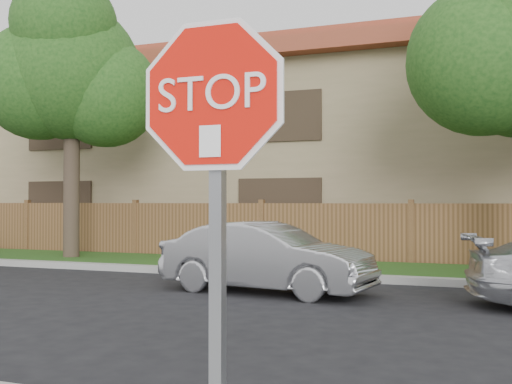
% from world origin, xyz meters
% --- Properties ---
extents(far_curb, '(70.00, 0.30, 0.15)m').
position_xyz_m(far_curb, '(0.00, 8.15, 0.07)').
color(far_curb, gray).
rests_on(far_curb, ground).
extents(grass_strip, '(70.00, 3.00, 0.12)m').
position_xyz_m(grass_strip, '(0.00, 9.80, 0.06)').
color(grass_strip, '#1E4714').
rests_on(grass_strip, ground).
extents(fence, '(70.00, 0.12, 1.60)m').
position_xyz_m(fence, '(0.00, 11.40, 0.80)').
color(fence, '#53361D').
rests_on(fence, ground).
extents(apartment_building, '(35.20, 9.20, 7.20)m').
position_xyz_m(apartment_building, '(0.00, 17.00, 3.53)').
color(apartment_building, '#8C7D57').
rests_on(apartment_building, ground).
extents(tree_left, '(4.80, 3.90, 7.78)m').
position_xyz_m(tree_left, '(-8.98, 9.57, 5.22)').
color(tree_left, '#382B21').
rests_on(tree_left, ground).
extents(stop_sign, '(1.01, 0.13, 2.55)m').
position_xyz_m(stop_sign, '(0.37, -1.48, 1.83)').
color(stop_sign, gray).
rests_on(stop_sign, sidewalk_near).
extents(sedan_left, '(4.02, 1.89, 1.27)m').
position_xyz_m(sedan_left, '(-2.02, 6.12, 0.64)').
color(sedan_left, '#A3A3A8').
rests_on(sedan_left, ground).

